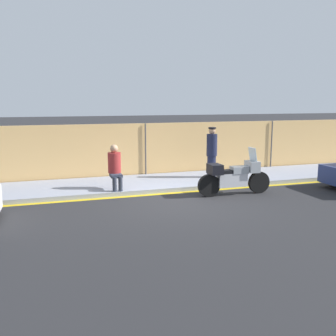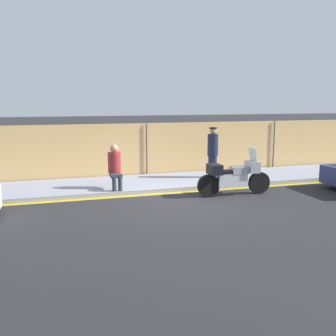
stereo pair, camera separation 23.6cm
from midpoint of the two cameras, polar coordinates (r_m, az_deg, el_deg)
name	(u,v)px [view 2 (the right image)]	position (r m, az deg, el deg)	size (l,w,h in m)	color
ground_plane	(178,202)	(11.25, 2.08, -4.93)	(120.00, 120.00, 0.00)	#262628
sidewalk	(156,183)	(13.47, -1.26, -2.13)	(39.67, 2.55, 0.14)	#8E93A3
curb_paint_stripe	(167,193)	(12.21, 0.48, -3.72)	(39.67, 0.18, 0.01)	gold
storefront_fence	(146,151)	(14.62, -2.73, 2.55)	(37.69, 0.17, 2.02)	#E5B26B
motorcycle	(234,177)	(12.08, 10.08, -1.24)	(2.36, 0.53, 1.44)	black
officer_standing	(213,152)	(13.99, 6.98, 2.34)	(0.37, 0.37, 1.78)	#191E38
person_seated_on_curb	(115,164)	(12.23, -7.18, 0.52)	(0.40, 0.71, 1.38)	#2D3342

